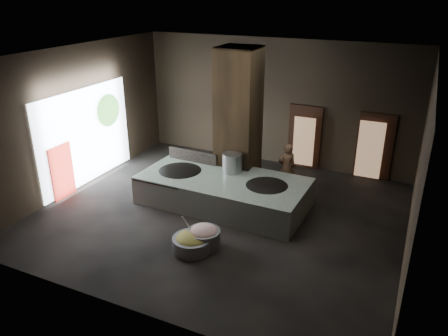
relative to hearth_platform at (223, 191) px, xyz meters
The scene contains 28 objects.
floor 0.76m from the hearth_platform, 71.08° to the right, with size 10.00×9.00×0.10m, color black.
ceiling 4.16m from the hearth_platform, 71.08° to the right, with size 10.00×9.00×0.10m, color black.
back_wall 4.39m from the hearth_platform, 87.27° to the left, with size 10.00×0.10×4.50m, color black.
front_wall 5.42m from the hearth_platform, 87.86° to the right, with size 10.00×0.10×4.50m, color black.
left_wall 5.22m from the hearth_platform, behind, with size 0.10×9.00×4.50m, color black.
right_wall 5.57m from the hearth_platform, ahead, with size 0.10×9.00×4.50m, color black.
pillar 2.26m from the hearth_platform, 94.66° to the left, with size 1.20×1.20×4.50m, color black.
hearth_platform is the anchor object (origin of this frame).
platform_cap 0.38m from the hearth_platform, ahead, with size 4.85×2.33×0.03m, color black.
wok_left 1.49m from the hearth_platform, behind, with size 1.56×1.56×0.43m, color black.
wok_left_rim 1.50m from the hearth_platform, behind, with size 1.60×1.60×0.05m, color black.
wok_right 1.39m from the hearth_platform, ahead, with size 1.46×1.46×0.41m, color black.
wok_right_rim 1.41m from the hearth_platform, ahead, with size 1.49×1.49×0.05m, color black.
stock_pot 0.89m from the hearth_platform, 84.81° to the left, with size 0.60×0.60×0.65m, color #A0A3A7.
splash_guard 1.74m from the hearth_platform, 152.65° to the left, with size 1.73×0.06×0.43m, color black.
cook 2.26m from the hearth_platform, 50.41° to the left, with size 0.58×0.37×1.59m, color #976A4C.
veg_basin 2.65m from the hearth_platform, 82.19° to the right, with size 0.99×0.99×0.36m, color gray.
veg_fill 2.64m from the hearth_platform, 82.19° to the right, with size 0.81×0.81×0.25m, color olive.
ladle 2.48m from the hearth_platform, 85.16° to the right, with size 0.03×0.03×0.78m, color #A0A3A7.
meat_basin 2.41m from the hearth_platform, 76.87° to the right, with size 0.84×0.84×0.46m, color gray.
meat_fill 2.40m from the hearth_platform, 76.87° to the right, with size 0.70×0.70×0.27m, color #D37F7F.
doorway_near 4.19m from the hearth_platform, 70.35° to the left, with size 1.18×0.08×2.38m, color black.
doorway_near_glow 3.97m from the hearth_platform, 68.61° to the left, with size 0.74×0.04×1.76m, color #8C6647.
doorway_far 5.48m from the hearth_platform, 45.77° to the left, with size 1.18×0.08×2.38m, color black.
doorway_far_glow 5.28m from the hearth_platform, 45.60° to the left, with size 0.83×0.04×1.97m, color #8C6647.
left_opening 4.91m from the hearth_platform, behind, with size 0.04×4.20×3.10m, color white.
pavilion_sliver 4.99m from the hearth_platform, 160.55° to the right, with size 0.05×0.90×1.70m, color maroon.
tree_silhouette 5.04m from the hearth_platform, behind, with size 0.28×1.10×1.10m, color #194714.
Camera 1 is at (4.80, -10.16, 6.15)m, focal length 35.00 mm.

